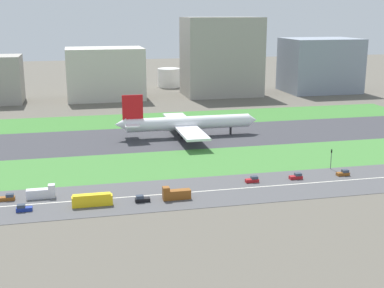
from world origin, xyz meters
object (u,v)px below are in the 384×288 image
at_px(car_2, 8,198).
at_px(fuel_tank_west, 126,79).
at_px(car_5, 23,208).
at_px(traffic_light, 331,158).
at_px(hangar_building, 105,74).
at_px(car_3, 296,177).
at_px(car_4, 343,173).
at_px(airliner, 185,123).
at_px(truck_2, 176,194).
at_px(office_tower, 221,57).
at_px(fuel_tank_centre, 169,78).
at_px(cargo_warehouse, 320,65).
at_px(truck_1, 42,193).
at_px(bus_1, 92,200).
at_px(car_1, 253,180).
at_px(car_0, 142,199).

height_order(car_2, fuel_tank_west, fuel_tank_west).
bearing_deg(fuel_tank_west, car_5, -102.57).
relative_size(traffic_light, hangar_building, 0.15).
xyz_separation_m(car_3, car_4, (17.33, 0.00, 0.00)).
height_order(airliner, car_4, airliner).
relative_size(truck_2, office_tower, 0.16).
xyz_separation_m(truck_2, fuel_tank_centre, (41.13, 237.00, 5.26)).
relative_size(traffic_light, cargo_warehouse, 0.15).
bearing_deg(truck_1, car_4, 0.00).
relative_size(car_5, fuel_tank_centre, 0.27).
distance_m(bus_1, cargo_warehouse, 253.76).
xyz_separation_m(car_1, fuel_tank_centre, (13.38, 227.00, 6.01)).
height_order(car_2, car_4, same).
height_order(airliner, car_5, airliner).
xyz_separation_m(car_2, cargo_warehouse, (189.43, 182.00, 17.51)).
relative_size(truck_2, car_1, 1.91).
height_order(truck_2, car_0, truck_2).
height_order(airliner, fuel_tank_west, airliner).
relative_size(airliner, fuel_tank_centre, 3.96).
xyz_separation_m(car_0, car_1, (37.96, 10.00, 0.00)).
height_order(truck_2, car_3, truck_2).
height_order(truck_1, office_tower, office_tower).
bearing_deg(car_1, bus_1, -169.18).
bearing_deg(car_0, car_3, -169.40).
distance_m(car_1, cargo_warehouse, 214.82).
bearing_deg(car_5, truck_2, 180.00).
relative_size(car_0, truck_1, 0.52).
xyz_separation_m(car_3, fuel_tank_west, (-34.06, 227.00, 5.92)).
height_order(car_1, fuel_tank_west, fuel_tank_west).
bearing_deg(traffic_light, car_5, -170.14).
bearing_deg(hangar_building, car_4, -69.29).
relative_size(bus_1, cargo_warehouse, 0.23).
height_order(car_5, hangar_building, hangar_building).
relative_size(hangar_building, cargo_warehouse, 0.98).
relative_size(airliner, car_5, 14.77).
height_order(office_tower, fuel_tank_west, office_tower).
distance_m(car_2, office_tower, 218.13).
bearing_deg(car_3, hangar_building, 105.79).
height_order(car_3, fuel_tank_west, fuel_tank_west).
bearing_deg(car_1, car_3, 0.00).
xyz_separation_m(car_0, car_4, (70.77, 10.00, 0.00)).
relative_size(car_3, hangar_building, 0.09).
bearing_deg(car_0, car_2, -14.49).
bearing_deg(office_tower, car_4, -92.58).
bearing_deg(truck_1, fuel_tank_west, 77.99).
height_order(truck_1, fuel_tank_west, fuel_tank_west).
relative_size(car_1, fuel_tank_centre, 0.27).
xyz_separation_m(office_tower, cargo_warehouse, (71.76, 0.00, -7.22)).
bearing_deg(office_tower, car_0, -112.36).
xyz_separation_m(traffic_light, fuel_tank_centre, (-18.75, 219.01, 2.64)).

